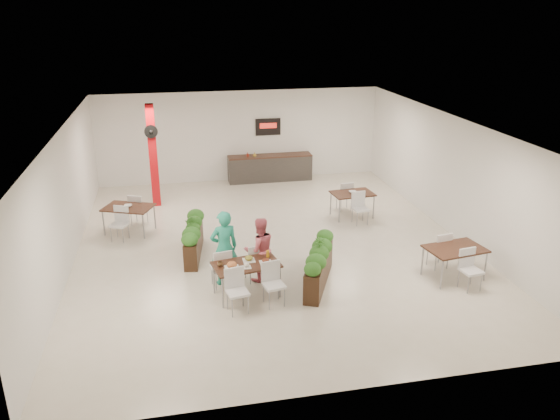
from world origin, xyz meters
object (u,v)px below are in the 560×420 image
at_px(planter_right, 319,263).
at_px(diner_man, 224,248).
at_px(service_counter, 270,167).
at_px(main_table, 246,269).
at_px(red_column, 153,155).
at_px(planter_left, 193,236).
at_px(side_table_a, 129,211).
at_px(side_table_c, 455,253).
at_px(diner_woman, 260,249).
at_px(side_table_b, 352,197).

bearing_deg(planter_right, diner_man, 166.80).
height_order(service_counter, main_table, service_counter).
height_order(red_column, diner_man, red_column).
relative_size(planter_left, side_table_a, 1.23).
xyz_separation_m(red_column, side_table_a, (-0.71, -2.12, -1.01)).
bearing_deg(side_table_c, main_table, 169.72).
height_order(red_column, side_table_a, red_column).
distance_m(planter_left, side_table_a, 2.51).
relative_size(service_counter, diner_woman, 1.98).
bearing_deg(diner_man, planter_left, -80.14).
distance_m(diner_woman, side_table_b, 4.82).
bearing_deg(side_table_b, service_counter, 108.05).
bearing_deg(diner_woman, side_table_a, -59.40).
height_order(service_counter, side_table_c, service_counter).
bearing_deg(red_column, diner_woman, -67.35).
height_order(main_table, side_table_b, same).
xyz_separation_m(red_column, side_table_c, (6.76, -6.45, -1.01)).
height_order(diner_man, side_table_b, diner_man).
bearing_deg(diner_man, side_table_a, -67.65).
distance_m(diner_woman, side_table_c, 4.47).
xyz_separation_m(service_counter, diner_man, (-2.44, -7.52, 0.38)).
bearing_deg(side_table_a, service_counter, 63.16).
bearing_deg(red_column, planter_left, -76.65).
bearing_deg(diner_woman, diner_man, -10.40).
bearing_deg(side_table_c, diner_man, 162.67).
distance_m(planter_right, side_table_a, 5.91).
height_order(service_counter, side_table_a, service_counter).
distance_m(main_table, diner_woman, 0.78).
height_order(main_table, diner_man, diner_man).
bearing_deg(side_table_c, planter_right, 165.68).
xyz_separation_m(red_column, side_table_b, (5.73, -2.21, -1.01)).
xyz_separation_m(service_counter, diner_woman, (-1.64, -7.52, 0.27)).
bearing_deg(main_table, service_counter, 75.94).
height_order(diner_woman, planter_left, diner_woman).
height_order(service_counter, diner_man, service_counter).
distance_m(diner_man, side_table_c, 5.26).
height_order(red_column, service_counter, red_column).
xyz_separation_m(main_table, side_table_b, (3.78, 4.10, -0.01)).
relative_size(main_table, diner_man, 1.04).
bearing_deg(side_table_a, diner_woman, -26.03).
bearing_deg(side_table_a, side_table_c, -7.15).
distance_m(planter_right, side_table_c, 3.15).
bearing_deg(side_table_c, service_counter, 99.75).
height_order(red_column, planter_left, red_column).
relative_size(side_table_a, side_table_b, 1.00).
xyz_separation_m(red_column, planter_left, (0.95, -4.00, -1.12)).
bearing_deg(planter_right, planter_left, 141.34).
xyz_separation_m(planter_left, side_table_c, (5.81, -2.45, 0.11)).
distance_m(main_table, planter_right, 1.68).
xyz_separation_m(service_counter, side_table_c, (2.76, -8.32, 0.14)).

